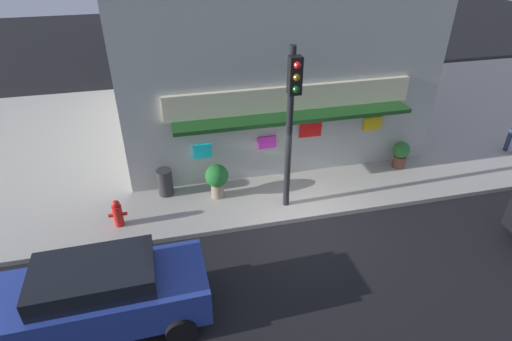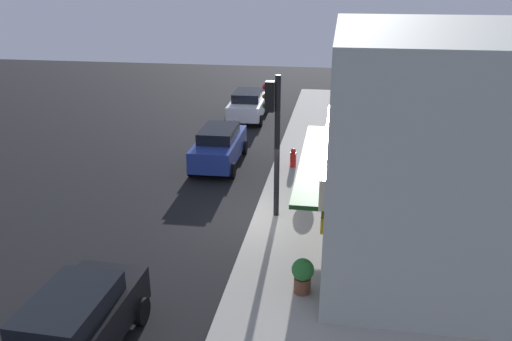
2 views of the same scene
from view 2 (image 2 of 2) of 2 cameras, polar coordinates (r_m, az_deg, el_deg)
The scene contains 11 objects.
ground_plane at distance 17.20m, azimuth -0.36°, elevation -5.65°, with size 64.27×64.27×0.00m, color black.
sidewalk at distance 17.31m, azimuth 19.65°, elevation -6.51°, with size 42.84×11.94×0.14m, color #A39E93.
corner_building at distance 16.27m, azimuth 26.01°, elevation 3.04°, with size 10.06×10.79×6.27m.
traffic_light at distance 16.23m, azimuth 2.02°, elevation 4.77°, with size 0.32×0.58×4.72m.
fire_hydrant at distance 21.55m, azimuth 4.18°, elevation 1.42°, with size 0.50×0.26×0.82m.
trash_can at distance 20.22m, azimuth 7.37°, elevation 0.05°, with size 0.46×0.46×0.84m, color #2D2D2D.
potted_plant_by_doorway at distance 18.72m, azimuth 5.67°, elevation -0.82°, with size 0.70×0.70×1.09m.
potted_plant_by_window at distance 13.11m, azimuth 5.24°, elevation -11.47°, with size 0.57×0.57×0.94m.
parked_car_blue at distance 22.11m, azimuth -4.15°, elevation 2.81°, with size 4.47×2.01×1.66m.
parked_car_white at distance 29.60m, azimuth -0.90°, elevation 7.41°, with size 4.53×2.15×1.61m.
parked_car_black at distance 11.67m, azimuth -19.86°, elevation -16.31°, with size 4.26×2.00×1.61m.
Camera 2 is at (15.20, 2.57, 7.63)m, focal length 35.73 mm.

